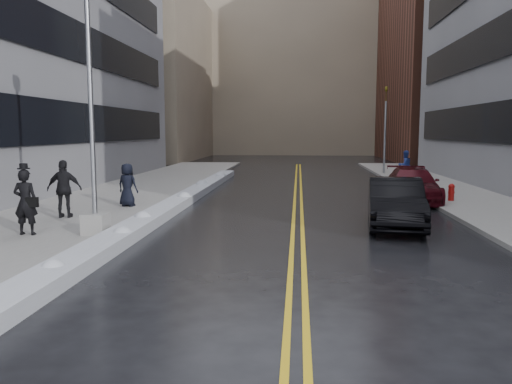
% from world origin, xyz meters
% --- Properties ---
extents(ground, '(160.00, 160.00, 0.00)m').
position_xyz_m(ground, '(0.00, 0.00, 0.00)').
color(ground, black).
rests_on(ground, ground).
extents(sidewalk_west, '(5.50, 50.00, 0.15)m').
position_xyz_m(sidewalk_west, '(-5.75, 10.00, 0.07)').
color(sidewalk_west, gray).
rests_on(sidewalk_west, ground).
extents(sidewalk_east, '(4.00, 50.00, 0.15)m').
position_xyz_m(sidewalk_east, '(10.00, 10.00, 0.07)').
color(sidewalk_east, gray).
rests_on(sidewalk_east, ground).
extents(lane_line_left, '(0.12, 50.00, 0.01)m').
position_xyz_m(lane_line_left, '(2.35, 10.00, 0.00)').
color(lane_line_left, gold).
rests_on(lane_line_left, ground).
extents(lane_line_right, '(0.12, 50.00, 0.01)m').
position_xyz_m(lane_line_right, '(2.65, 10.00, 0.00)').
color(lane_line_right, gold).
rests_on(lane_line_right, ground).
extents(snow_ridge, '(0.90, 30.00, 0.34)m').
position_xyz_m(snow_ridge, '(-2.45, 8.00, 0.17)').
color(snow_ridge, silver).
rests_on(snow_ridge, ground).
extents(building_west_far, '(14.00, 22.00, 18.00)m').
position_xyz_m(building_west_far, '(-15.50, 44.00, 9.00)').
color(building_west_far, gray).
rests_on(building_west_far, ground).
extents(building_east_far, '(14.00, 20.00, 28.00)m').
position_xyz_m(building_east_far, '(19.00, 42.00, 14.00)').
color(building_east_far, '#562D21').
rests_on(building_east_far, ground).
extents(building_far, '(36.00, 16.00, 22.00)m').
position_xyz_m(building_far, '(2.00, 60.00, 11.00)').
color(building_far, gray).
rests_on(building_far, ground).
extents(lamppost, '(0.65, 0.65, 7.62)m').
position_xyz_m(lamppost, '(-3.30, 2.00, 2.53)').
color(lamppost, gray).
rests_on(lamppost, sidewalk_west).
extents(fire_hydrant, '(0.26, 0.26, 0.73)m').
position_xyz_m(fire_hydrant, '(9.00, 10.00, 0.55)').
color(fire_hydrant, maroon).
rests_on(fire_hydrant, sidewalk_east).
extents(traffic_signal, '(0.16, 0.20, 6.00)m').
position_xyz_m(traffic_signal, '(8.50, 24.00, 3.40)').
color(traffic_signal, gray).
rests_on(traffic_signal, sidewalk_east).
extents(pedestrian_fedora, '(0.70, 0.47, 1.88)m').
position_xyz_m(pedestrian_fedora, '(-5.22, 1.74, 1.09)').
color(pedestrian_fedora, black).
rests_on(pedestrian_fedora, sidewalk_west).
extents(pedestrian_c, '(0.94, 0.73, 1.69)m').
position_xyz_m(pedestrian_c, '(-4.19, 7.28, 1.00)').
color(pedestrian_c, black).
rests_on(pedestrian_c, sidewalk_west).
extents(pedestrian_d, '(1.22, 0.65, 1.97)m').
position_xyz_m(pedestrian_d, '(-5.44, 4.58, 1.14)').
color(pedestrian_d, black).
rests_on(pedestrian_d, sidewalk_west).
extents(pedestrian_east, '(1.05, 0.94, 1.79)m').
position_xyz_m(pedestrian_east, '(8.88, 18.88, 1.04)').
color(pedestrian_east, navy).
rests_on(pedestrian_east, sidewalk_east).
extents(car_black, '(2.23, 4.94, 1.57)m').
position_xyz_m(car_black, '(5.65, 4.68, 0.79)').
color(car_black, black).
rests_on(car_black, ground).
extents(car_maroon, '(2.49, 5.26, 1.48)m').
position_xyz_m(car_maroon, '(7.50, 10.61, 0.74)').
color(car_maroon, '#420A12').
rests_on(car_maroon, ground).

